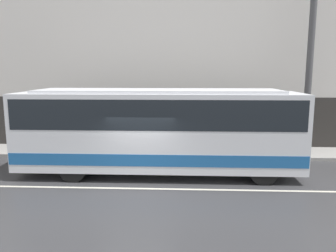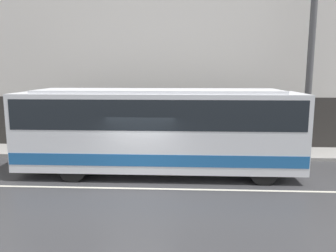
% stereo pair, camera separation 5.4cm
% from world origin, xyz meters
% --- Properties ---
extents(ground_plane, '(60.00, 60.00, 0.00)m').
position_xyz_m(ground_plane, '(0.00, 0.00, 0.00)').
color(ground_plane, '#38383A').
extents(sidewalk, '(60.00, 2.33, 0.16)m').
position_xyz_m(sidewalk, '(0.00, 5.16, 0.08)').
color(sidewalk, gray).
rests_on(sidewalk, ground_plane).
extents(building_facade, '(60.00, 0.35, 11.54)m').
position_xyz_m(building_facade, '(0.00, 6.47, 5.57)').
color(building_facade, silver).
rests_on(building_facade, ground_plane).
extents(lane_stripe, '(54.00, 0.14, 0.01)m').
position_xyz_m(lane_stripe, '(0.00, 0.00, 0.00)').
color(lane_stripe, beige).
rests_on(lane_stripe, ground_plane).
extents(transit_bus, '(11.14, 2.61, 3.44)m').
position_xyz_m(transit_bus, '(0.57, 1.79, 1.93)').
color(transit_bus, silver).
rests_on(transit_bus, ground_plane).
extents(utility_pole_near, '(0.31, 0.31, 8.91)m').
position_xyz_m(utility_pole_near, '(7.50, 4.88, 4.61)').
color(utility_pole_near, '#4C4C4F').
rests_on(utility_pole_near, sidewalk).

